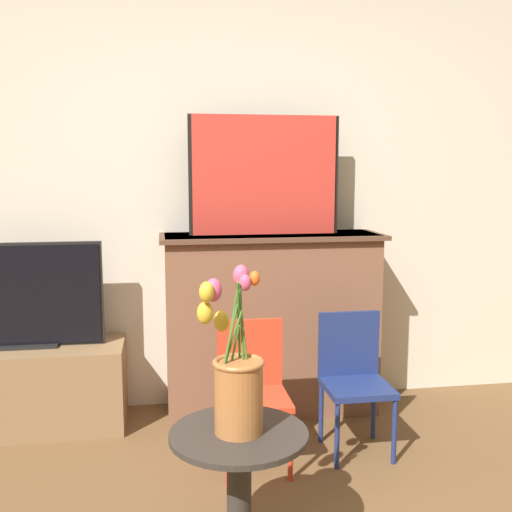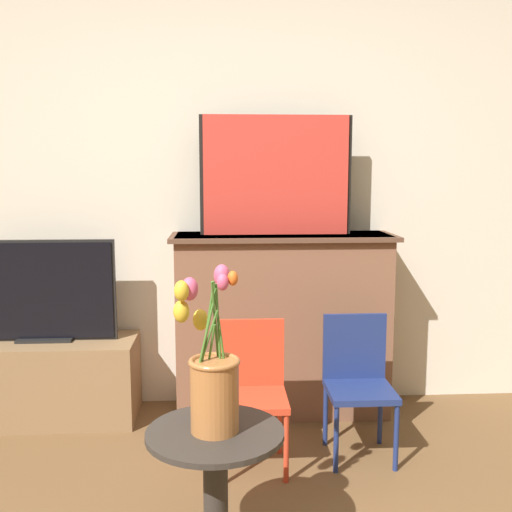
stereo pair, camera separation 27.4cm
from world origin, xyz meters
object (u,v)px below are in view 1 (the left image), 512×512
at_px(painting, 265,175).
at_px(chair_red, 253,385).
at_px(chair_blue, 354,373).
at_px(vase_tulips, 236,379).
at_px(tv_monitor, 27,297).

height_order(painting, chair_red, painting).
relative_size(painting, chair_blue, 1.23).
bearing_deg(chair_red, painting, 75.10).
xyz_separation_m(chair_red, vase_tulips, (-0.17, -0.77, 0.31)).
bearing_deg(chair_blue, painting, 123.32).
relative_size(chair_red, chair_blue, 1.00).
bearing_deg(vase_tulips, chair_blue, 50.48).
relative_size(chair_red, vase_tulips, 1.24).
distance_m(chair_blue, vase_tulips, 1.14).
height_order(painting, tv_monitor, painting).
bearing_deg(chair_blue, tv_monitor, 163.00).
bearing_deg(tv_monitor, vase_tulips, -54.98).
distance_m(tv_monitor, vase_tulips, 1.64).
distance_m(painting, chair_red, 1.16).
xyz_separation_m(chair_red, chair_blue, (0.52, 0.08, 0.00)).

